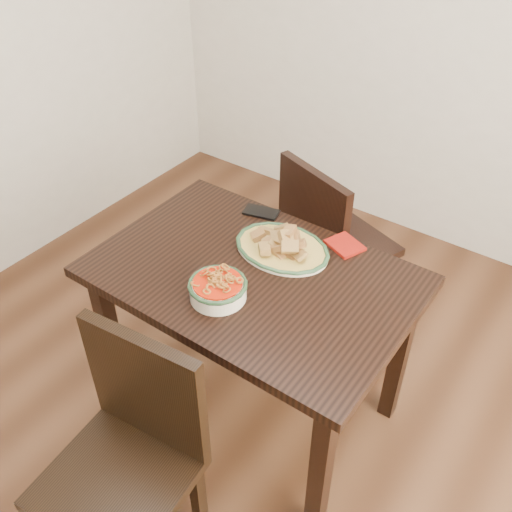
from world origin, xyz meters
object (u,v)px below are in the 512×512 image
Objects in this scene: chair_far at (328,240)px; fish_plate at (282,241)px; noodle_bowl at (218,287)px; chair_near at (131,448)px; dining_table at (253,294)px; smartphone at (261,212)px.

chair_far is 2.44× the size of fish_plate.
chair_near is at bearing -86.29° from noodle_bowl.
dining_table is 5.63× the size of noodle_bowl.
chair_far is 1.00× the size of chair_near.
fish_plate reaches higher than smartphone.
chair_far reaches higher than smartphone.
noodle_bowl is (0.01, -0.80, 0.29)m from chair_far.
chair_near is 4.41× the size of noodle_bowl.
noodle_bowl is 1.43× the size of smartphone.
smartphone is (-0.20, 0.98, 0.26)m from chair_near.
chair_near is at bearing -90.17° from fish_plate.
smartphone is at bearing 120.64° from dining_table.
noodle_bowl is 0.52m from smartphone.
fish_plate is at bearing 84.23° from noodle_bowl.
dining_table is 0.64m from chair_far.
smartphone is (-0.16, -0.30, 0.26)m from chair_far.
dining_table is 8.07× the size of smartphone.
chair_far is 4.41× the size of noodle_bowl.
chair_near is 6.33× the size of smartphone.
fish_plate is (0.04, -0.46, 0.30)m from chair_far.
fish_plate is at bearing 84.50° from dining_table.
chair_near is 2.44× the size of fish_plate.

